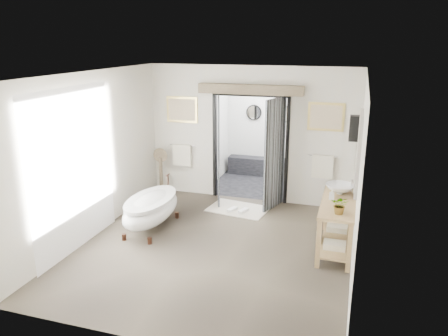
% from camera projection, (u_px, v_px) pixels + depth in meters
% --- Properties ---
extents(ground_plane, '(5.00, 5.00, 0.00)m').
position_uv_depth(ground_plane, '(214.00, 248.00, 7.42)').
color(ground_plane, brown).
extents(room_shell, '(4.52, 5.02, 2.91)m').
position_uv_depth(room_shell, '(208.00, 143.00, 6.80)').
color(room_shell, silver).
rests_on(room_shell, ground_plane).
extents(shower_room, '(2.22, 2.01, 2.51)m').
position_uv_depth(shower_room, '(264.00, 144.00, 10.82)').
color(shower_room, black).
rests_on(shower_room, ground_plane).
extents(back_wall_dressing, '(3.82, 0.79, 2.52)m').
position_uv_depth(back_wall_dressing, '(248.00, 131.00, 9.10)').
color(back_wall_dressing, black).
rests_on(back_wall_dressing, ground_plane).
extents(clawfoot_tub, '(0.76, 1.69, 0.83)m').
position_uv_depth(clawfoot_tub, '(151.00, 208.00, 8.07)').
color(clawfoot_tub, '#3E2318').
rests_on(clawfoot_tub, ground_plane).
extents(vanity, '(0.57, 1.60, 0.85)m').
position_uv_depth(vanity, '(336.00, 221.00, 7.26)').
color(vanity, tan).
rests_on(vanity, ground_plane).
extents(pedestal_mirror, '(0.32, 0.21, 1.10)m').
position_uv_depth(pedestal_mirror, '(161.00, 175.00, 9.81)').
color(pedestal_mirror, brown).
rests_on(pedestal_mirror, ground_plane).
extents(rug, '(1.31, 0.97, 0.01)m').
position_uv_depth(rug, '(238.00, 209.00, 9.10)').
color(rug, beige).
rests_on(rug, ground_plane).
extents(slippers, '(0.42, 0.28, 0.05)m').
position_uv_depth(slippers, '(238.00, 210.00, 8.96)').
color(slippers, white).
rests_on(slippers, rug).
extents(basin, '(0.52, 0.52, 0.17)m').
position_uv_depth(basin, '(340.00, 189.00, 7.50)').
color(basin, white).
rests_on(basin, vanity).
extents(plant, '(0.30, 0.27, 0.29)m').
position_uv_depth(plant, '(340.00, 205.00, 6.62)').
color(plant, gray).
rests_on(plant, vanity).
extents(soap_bottle_a, '(0.09, 0.09, 0.17)m').
position_uv_depth(soap_bottle_a, '(332.00, 194.00, 7.24)').
color(soap_bottle_a, gray).
rests_on(soap_bottle_a, vanity).
extents(soap_bottle_b, '(0.14, 0.14, 0.15)m').
position_uv_depth(soap_bottle_b, '(338.00, 185.00, 7.72)').
color(soap_bottle_b, gray).
rests_on(soap_bottle_b, vanity).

